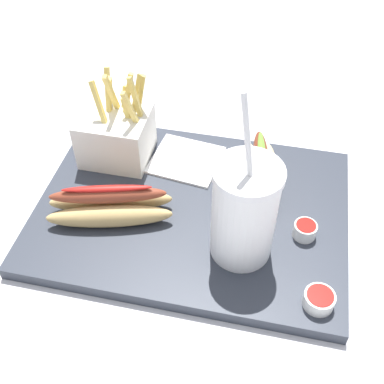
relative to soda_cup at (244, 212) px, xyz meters
The scene contains 9 objects.
ground_plane 0.15m from the soda_cup, 38.03° to the right, with size 2.40×2.40×0.02m, color silver.
food_tray 0.14m from the soda_cup, 38.03° to the right, with size 0.46×0.34×0.02m, color #2D333D.
soda_cup is the anchor object (origin of this frame).
fries_basket 0.27m from the soda_cup, 33.83° to the right, with size 0.11×0.09×0.16m.
hot_dog_1 0.20m from the soda_cup, ahead, with size 0.19×0.10×0.06m.
hot_dog_2 0.14m from the soda_cup, 94.08° to the right, with size 0.08×0.16×0.07m.
ketchup_cup_1 0.11m from the soda_cup, 153.48° to the right, with size 0.03×0.03×0.02m.
ketchup_cup_2 0.14m from the soda_cup, 148.54° to the left, with size 0.04×0.04×0.02m.
napkin_stack 0.21m from the soda_cup, 54.71° to the right, with size 0.11×0.10×0.00m, color white.
Camera 1 is at (-0.10, 0.48, 0.57)m, focal length 45.83 mm.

